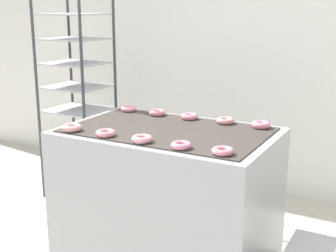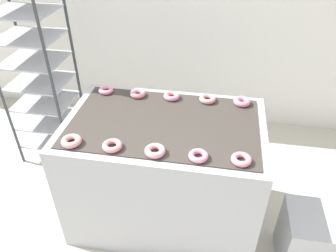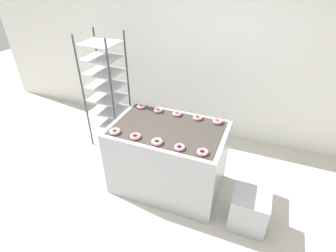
% 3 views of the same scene
% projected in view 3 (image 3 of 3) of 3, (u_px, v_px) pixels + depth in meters
% --- Properties ---
extents(ground_plane, '(14.00, 14.00, 0.00)m').
position_uv_depth(ground_plane, '(146.00, 224.00, 2.91)').
color(ground_plane, beige).
extents(wall_back, '(8.00, 0.05, 2.80)m').
position_uv_depth(wall_back, '(205.00, 47.00, 3.81)').
color(wall_back, white).
rests_on(wall_back, ground_plane).
extents(fryer_machine, '(1.31, 0.85, 0.88)m').
position_uv_depth(fryer_machine, '(168.00, 158.00, 3.20)').
color(fryer_machine, '#A8AAB2').
rests_on(fryer_machine, ground_plane).
extents(baking_rack_cart, '(0.51, 0.46, 1.69)m').
position_uv_depth(baking_rack_cart, '(107.00, 91.00, 3.80)').
color(baking_rack_cart, '#33383D').
rests_on(baking_rack_cart, ground_plane).
extents(glaze_bin, '(0.38, 0.36, 0.44)m').
position_uv_depth(glaze_bin, '(249.00, 210.00, 2.80)').
color(glaze_bin, '#A8AAB2').
rests_on(glaze_bin, ground_plane).
extents(donut_near_leftmost, '(0.12, 0.12, 0.04)m').
position_uv_depth(donut_near_leftmost, '(115.00, 131.00, 2.86)').
color(donut_near_leftmost, '#D48F8F').
rests_on(donut_near_leftmost, fryer_machine).
extents(donut_near_left, '(0.12, 0.12, 0.03)m').
position_uv_depth(donut_near_left, '(135.00, 136.00, 2.78)').
color(donut_near_left, pink).
rests_on(donut_near_left, fryer_machine).
extents(donut_near_center, '(0.12, 0.12, 0.04)m').
position_uv_depth(donut_near_center, '(157.00, 142.00, 2.70)').
color(donut_near_center, pink).
rests_on(donut_near_center, fryer_machine).
extents(donut_near_right, '(0.11, 0.11, 0.03)m').
position_uv_depth(donut_near_right, '(180.00, 147.00, 2.63)').
color(donut_near_right, pink).
rests_on(donut_near_right, fryer_machine).
extents(donut_near_rightmost, '(0.12, 0.12, 0.03)m').
position_uv_depth(donut_near_rightmost, '(203.00, 152.00, 2.56)').
color(donut_near_rightmost, pink).
rests_on(donut_near_rightmost, fryer_machine).
extents(donut_far_leftmost, '(0.11, 0.11, 0.03)m').
position_uv_depth(donut_far_leftmost, '(141.00, 106.00, 3.34)').
color(donut_far_leftmost, pink).
rests_on(donut_far_leftmost, fryer_machine).
extents(donut_far_left, '(0.12, 0.12, 0.04)m').
position_uv_depth(donut_far_left, '(158.00, 110.00, 3.26)').
color(donut_far_left, pink).
rests_on(donut_far_left, fryer_machine).
extents(donut_far_center, '(0.12, 0.12, 0.04)m').
position_uv_depth(donut_far_center, '(177.00, 114.00, 3.19)').
color(donut_far_center, pink).
rests_on(donut_far_center, fryer_machine).
extents(donut_far_right, '(0.12, 0.12, 0.04)m').
position_uv_depth(donut_far_right, '(198.00, 117.00, 3.11)').
color(donut_far_right, '#D38B89').
rests_on(donut_far_right, fryer_machine).
extents(donut_far_rightmost, '(0.12, 0.12, 0.04)m').
position_uv_depth(donut_far_rightmost, '(218.00, 121.00, 3.03)').
color(donut_far_rightmost, pink).
rests_on(donut_far_rightmost, fryer_machine).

